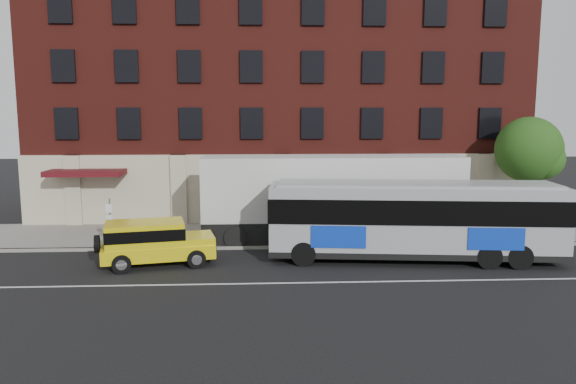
{
  "coord_description": "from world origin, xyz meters",
  "views": [
    {
      "loc": [
        -1.27,
        -20.2,
        6.6
      ],
      "look_at": [
        0.02,
        5.5,
        2.86
      ],
      "focal_mm": 34.43,
      "sensor_mm": 36.0,
      "label": 1
    }
  ],
  "objects_px": {
    "city_bus": "(415,218)",
    "yellow_suv": "(153,240)",
    "sign_pole": "(110,220)",
    "shipping_container": "(333,199)",
    "street_tree": "(529,152)"
  },
  "relations": [
    {
      "from": "city_bus",
      "to": "yellow_suv",
      "type": "distance_m",
      "value": 11.54
    },
    {
      "from": "sign_pole",
      "to": "street_tree",
      "type": "height_order",
      "value": "street_tree"
    },
    {
      "from": "shipping_container",
      "to": "city_bus",
      "type": "bearing_deg",
      "value": -51.04
    },
    {
      "from": "sign_pole",
      "to": "street_tree",
      "type": "bearing_deg",
      "value": 8.61
    },
    {
      "from": "street_tree",
      "to": "shipping_container",
      "type": "height_order",
      "value": "street_tree"
    },
    {
      "from": "sign_pole",
      "to": "yellow_suv",
      "type": "bearing_deg",
      "value": -47.73
    },
    {
      "from": "yellow_suv",
      "to": "sign_pole",
      "type": "bearing_deg",
      "value": 132.27
    },
    {
      "from": "yellow_suv",
      "to": "shipping_container",
      "type": "relative_size",
      "value": 0.39
    },
    {
      "from": "sign_pole",
      "to": "shipping_container",
      "type": "bearing_deg",
      "value": 7.01
    },
    {
      "from": "sign_pole",
      "to": "yellow_suv",
      "type": "xyz_separation_m",
      "value": [
        2.55,
        -2.8,
        -0.35
      ]
    },
    {
      "from": "sign_pole",
      "to": "shipping_container",
      "type": "height_order",
      "value": "shipping_container"
    },
    {
      "from": "sign_pole",
      "to": "shipping_container",
      "type": "xyz_separation_m",
      "value": [
        10.9,
        1.34,
        0.72
      ]
    },
    {
      "from": "street_tree",
      "to": "shipping_container",
      "type": "relative_size",
      "value": 0.47
    },
    {
      "from": "city_bus",
      "to": "yellow_suv",
      "type": "height_order",
      "value": "city_bus"
    },
    {
      "from": "street_tree",
      "to": "yellow_suv",
      "type": "distance_m",
      "value": 20.7
    }
  ]
}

